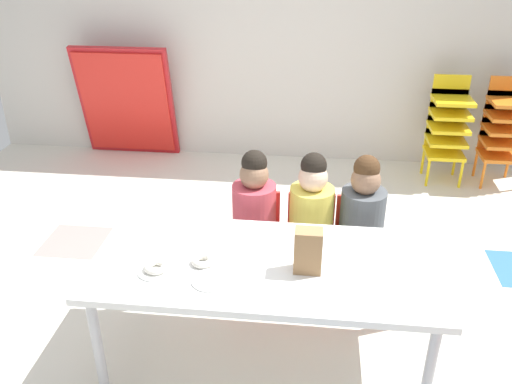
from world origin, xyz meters
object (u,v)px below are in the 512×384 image
object	(u,v)px
paper_plate_center_table	(211,280)
donut_powdered_on_plate	(156,267)
seated_child_near_camera	(254,208)
folded_activity_table	(126,103)
craft_table	(265,270)
paper_plate_near_edge	(156,270)
seated_child_far_right	(362,214)
kid_chair_orange_stack	(503,126)
donut_powdered_loose	(203,261)
seated_child_middle_seat	(311,211)
kid_chair_yellow_stack	(448,124)
paper_bag_brown	(308,251)

from	to	relation	value
paper_plate_center_table	donut_powdered_on_plate	distance (m)	0.28
seated_child_near_camera	folded_activity_table	bearing A→B (deg)	126.52
craft_table	paper_plate_near_edge	world-z (taller)	paper_plate_near_edge
craft_table	paper_plate_near_edge	xyz separation A→B (m)	(-0.51, -0.14, 0.05)
seated_child_far_right	kid_chair_orange_stack	xyz separation A→B (m)	(1.30, 1.75, -0.04)
paper_plate_near_edge	craft_table	bearing A→B (deg)	15.08
donut_powdered_on_plate	folded_activity_table	bearing A→B (deg)	111.50
paper_plate_near_edge	donut_powdered_loose	xyz separation A→B (m)	(0.21, 0.09, 0.01)
craft_table	paper_plate_center_table	bearing A→B (deg)	-141.99
seated_child_middle_seat	seated_child_far_right	size ratio (longest dim) A/B	1.00
paper_plate_center_table	paper_plate_near_edge	bearing A→B (deg)	169.96
craft_table	seated_child_near_camera	bearing A→B (deg)	101.60
seated_child_far_right	kid_chair_yellow_stack	distance (m)	1.94
seated_child_far_right	folded_activity_table	distance (m)	2.85
donut_powdered_on_plate	donut_powdered_loose	distance (m)	0.22
seated_child_near_camera	kid_chair_orange_stack	xyz separation A→B (m)	(1.94, 1.75, -0.04)
seated_child_far_right	donut_powdered_loose	distance (m)	1.05
kid_chair_yellow_stack	donut_powdered_loose	distance (m)	2.93
seated_child_near_camera	kid_chair_yellow_stack	world-z (taller)	seated_child_near_camera
paper_bag_brown	donut_powdered_loose	distance (m)	0.51
kid_chair_yellow_stack	paper_plate_near_edge	bearing A→B (deg)	-126.49
seated_child_near_camera	kid_chair_yellow_stack	xyz separation A→B (m)	(1.47, 1.75, -0.04)
donut_powdered_loose	craft_table	bearing A→B (deg)	9.57
kid_chair_orange_stack	seated_child_middle_seat	bearing A→B (deg)	-132.38
seated_child_near_camera	donut_powdered_on_plate	size ratio (longest dim) A/B	8.14
seated_child_middle_seat	kid_chair_yellow_stack	xyz separation A→B (m)	(1.13, 1.75, -0.04)
folded_activity_table	paper_plate_center_table	xyz separation A→B (m)	(1.34, -2.76, 0.07)
seated_child_far_right	folded_activity_table	world-z (taller)	folded_activity_table
craft_table	paper_plate_center_table	distance (m)	0.30
seated_child_far_right	paper_bag_brown	size ratio (longest dim) A/B	4.17
folded_activity_table	paper_plate_near_edge	distance (m)	2.91
kid_chair_yellow_stack	donut_powdered_loose	size ratio (longest dim) A/B	8.07
folded_activity_table	paper_bag_brown	xyz separation A→B (m)	(1.78, -2.62, 0.18)
kid_chair_orange_stack	paper_plate_center_table	xyz separation A→B (m)	(-2.04, -2.55, 0.09)
paper_bag_brown	paper_plate_near_edge	xyz separation A→B (m)	(-0.71, -0.09, -0.11)
kid_chair_yellow_stack	kid_chair_orange_stack	world-z (taller)	same
seated_child_middle_seat	kid_chair_yellow_stack	world-z (taller)	seated_child_middle_seat
kid_chair_orange_stack	donut_powdered_on_plate	distance (m)	3.41
craft_table	paper_bag_brown	world-z (taller)	paper_bag_brown
paper_bag_brown	donut_powdered_loose	xyz separation A→B (m)	(-0.50, -0.00, -0.09)
craft_table	seated_child_far_right	distance (m)	0.80
folded_activity_table	paper_plate_near_edge	bearing A→B (deg)	-68.50
paper_plate_center_table	donut_powdered_loose	world-z (taller)	donut_powdered_loose
kid_chair_yellow_stack	folded_activity_table	world-z (taller)	folded_activity_table
craft_table	folded_activity_table	world-z (taller)	folded_activity_table
donut_powdered_on_plate	paper_plate_near_edge	bearing A→B (deg)	0.00
kid_chair_orange_stack	donut_powdered_loose	size ratio (longest dim) A/B	8.07
kid_chair_orange_stack	donut_powdered_loose	xyz separation A→B (m)	(-2.11, -2.42, 0.10)
seated_child_far_right	paper_plate_near_edge	xyz separation A→B (m)	(-1.01, -0.75, 0.05)
craft_table	seated_child_far_right	size ratio (longest dim) A/B	1.84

